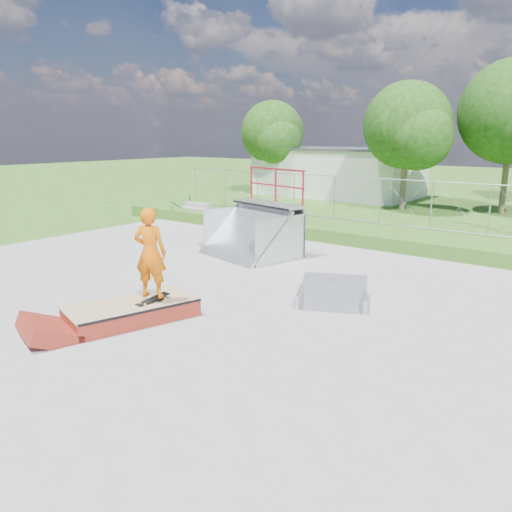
# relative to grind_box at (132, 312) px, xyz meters

# --- Properties ---
(ground) EXTENTS (120.00, 120.00, 0.00)m
(ground) POSITION_rel_grind_box_xyz_m (0.35, 1.41, -0.20)
(ground) COLOR #325819
(ground) RESTS_ON ground
(concrete_pad) EXTENTS (20.00, 16.00, 0.04)m
(concrete_pad) POSITION_rel_grind_box_xyz_m (0.35, 1.41, -0.18)
(concrete_pad) COLOR gray
(concrete_pad) RESTS_ON ground
(grass_berm) EXTENTS (24.00, 3.00, 0.50)m
(grass_berm) POSITION_rel_grind_box_xyz_m (0.35, 10.91, 0.05)
(grass_berm) COLOR #325819
(grass_berm) RESTS_ON ground
(grind_box) EXTENTS (2.03, 2.95, 0.40)m
(grind_box) POSITION_rel_grind_box_xyz_m (0.00, 0.00, 0.00)
(grind_box) COLOR maroon
(grind_box) RESTS_ON concrete_pad
(quarter_pipe) EXTENTS (3.31, 2.99, 2.83)m
(quarter_pipe) POSITION_rel_grind_box_xyz_m (-1.68, 6.23, 1.22)
(quarter_pipe) COLOR #A1A4A9
(quarter_pipe) RESTS_ON concrete_pad
(flat_bank_ramp) EXTENTS (2.11, 2.16, 0.48)m
(flat_bank_ramp) POSITION_rel_grind_box_xyz_m (2.87, 3.67, 0.04)
(flat_bank_ramp) COLOR #A1A4A9
(flat_bank_ramp) RESTS_ON concrete_pad
(skateboard) EXTENTS (0.29, 0.81, 0.13)m
(skateboard) POSITION_rel_grind_box_xyz_m (0.28, 0.35, 0.24)
(skateboard) COLOR black
(skateboard) RESTS_ON grind_box
(skater) EXTENTS (0.84, 0.72, 1.94)m
(skater) POSITION_rel_grind_box_xyz_m (0.28, 0.35, 1.22)
(skater) COLOR #DE5F08
(skater) RESTS_ON grind_box
(concrete_stairs) EXTENTS (1.50, 1.60, 0.80)m
(concrete_stairs) POSITION_rel_grind_box_xyz_m (-8.15, 10.11, 0.20)
(concrete_stairs) COLOR gray
(concrete_stairs) RESTS_ON ground
(chain_link_fence) EXTENTS (20.00, 0.06, 1.80)m
(chain_link_fence) POSITION_rel_grind_box_xyz_m (0.35, 11.91, 1.20)
(chain_link_fence) COLOR #95969D
(chain_link_fence) RESTS_ON grass_berm
(utility_building_flat) EXTENTS (10.00, 6.00, 3.00)m
(utility_building_flat) POSITION_rel_grind_box_xyz_m (-7.65, 23.41, 1.30)
(utility_building_flat) COLOR white
(utility_building_flat) RESTS_ON ground
(tree_left_near) EXTENTS (4.76, 4.48, 6.65)m
(tree_left_near) POSITION_rel_grind_box_xyz_m (-1.40, 19.24, 4.04)
(tree_left_near) COLOR brown
(tree_left_near) RESTS_ON ground
(tree_left_far) EXTENTS (4.42, 4.16, 6.18)m
(tree_left_far) POSITION_rel_grind_box_xyz_m (-11.42, 21.25, 3.73)
(tree_left_far) COLOR brown
(tree_left_far) RESTS_ON ground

